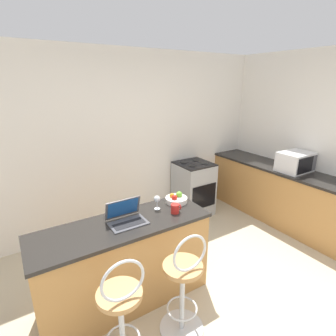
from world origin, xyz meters
TOP-DOWN VIEW (x-y plane):
  - ground_plane at (0.00, 0.00)m, footprint 20.00×20.00m
  - wall_back at (0.00, 2.36)m, footprint 12.00×0.06m
  - breakfast_bar at (-0.64, 0.85)m, footprint 1.68×0.57m
  - counter_right at (2.11, 0.92)m, footprint 0.59×2.86m
  - bar_stool_near at (-0.92, 0.25)m, footprint 0.40×0.40m
  - bar_stool_far at (-0.36, 0.25)m, footprint 0.40×0.40m
  - laptop at (-0.60, 0.87)m, footprint 0.35×0.26m
  - microwave at (2.12, 0.92)m, footprint 0.49×0.37m
  - stove_range at (1.10, 2.03)m, footprint 0.55×0.57m
  - fruit_bowl at (0.04, 0.97)m, footprint 0.24×0.24m
  - wine_glass_short at (-0.22, 0.94)m, footprint 0.07×0.07m
  - mug_red at (-0.11, 0.77)m, footprint 0.10×0.09m

SIDE VIEW (x-z plane):
  - ground_plane at x=0.00m, z-range 0.00..0.00m
  - stove_range at x=1.10m, z-range 0.00..0.89m
  - counter_right at x=2.11m, z-range 0.00..0.88m
  - breakfast_bar at x=-0.64m, z-range 0.00..0.88m
  - bar_stool_near at x=-0.92m, z-range -0.03..1.00m
  - bar_stool_far at x=-0.36m, z-range -0.03..1.00m
  - fruit_bowl at x=0.04m, z-range 0.86..0.98m
  - mug_red at x=-0.11m, z-range 0.88..0.98m
  - laptop at x=-0.60m, z-range 0.83..1.04m
  - wine_glass_short at x=-0.22m, z-range 0.92..1.07m
  - microwave at x=2.12m, z-range 0.88..1.17m
  - wall_back at x=0.00m, z-range 0.00..2.60m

